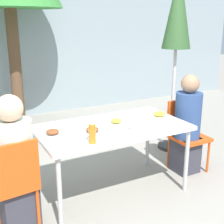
% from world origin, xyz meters
% --- Properties ---
extents(ground_plane, '(24.00, 24.00, 0.00)m').
position_xyz_m(ground_plane, '(0.00, 0.00, 0.00)').
color(ground_plane, gray).
extents(building_facade, '(10.00, 0.20, 3.00)m').
position_xyz_m(building_facade, '(0.00, 3.39, 1.50)').
color(building_facade, '#89999E').
rests_on(building_facade, ground).
extents(dining_table, '(1.54, 0.85, 0.75)m').
position_xyz_m(dining_table, '(0.00, 0.00, 0.70)').
color(dining_table, white).
rests_on(dining_table, ground).
extents(chair_left, '(0.44, 0.44, 0.87)m').
position_xyz_m(chair_left, '(-1.06, -0.20, 0.51)').
color(chair_left, '#E54C14').
rests_on(chair_left, ground).
extents(person_left, '(0.35, 0.35, 1.22)m').
position_xyz_m(person_left, '(-1.02, -0.12, 0.58)').
color(person_left, '#383842').
rests_on(person_left, ground).
extents(chair_right, '(0.40, 0.40, 0.87)m').
position_xyz_m(chair_right, '(1.07, 0.08, 0.51)').
color(chair_right, '#E54C14').
rests_on(chair_right, ground).
extents(person_right, '(0.31, 0.31, 1.21)m').
position_xyz_m(person_right, '(1.02, 0.00, 0.58)').
color(person_right, '#383842').
rests_on(person_right, ground).
extents(closed_umbrella, '(0.39, 0.39, 2.47)m').
position_xyz_m(closed_umbrella, '(1.32, 0.67, 1.86)').
color(closed_umbrella, '#333333').
rests_on(closed_umbrella, ground).
extents(plate_0, '(0.22, 0.22, 0.06)m').
position_xyz_m(plate_0, '(-0.27, -0.10, 0.78)').
color(plate_0, white).
rests_on(plate_0, dining_table).
extents(plate_1, '(0.22, 0.22, 0.06)m').
position_xyz_m(plate_1, '(-0.63, 0.02, 0.78)').
color(plate_1, white).
rests_on(plate_1, dining_table).
extents(plate_2, '(0.24, 0.24, 0.07)m').
position_xyz_m(plate_2, '(0.61, 0.01, 0.78)').
color(plate_2, white).
rests_on(plate_2, dining_table).
extents(plate_3, '(0.21, 0.21, 0.06)m').
position_xyz_m(plate_3, '(0.07, 0.03, 0.78)').
color(plate_3, white).
rests_on(plate_3, dining_table).
extents(bottle, '(0.07, 0.07, 0.20)m').
position_xyz_m(bottle, '(-0.37, -0.33, 0.85)').
color(bottle, '#B7751E').
rests_on(bottle, dining_table).
extents(drinking_cup, '(0.08, 0.08, 0.08)m').
position_xyz_m(drinking_cup, '(0.13, -0.22, 0.79)').
color(drinking_cup, silver).
rests_on(drinking_cup, dining_table).
extents(salad_bowl, '(0.19, 0.19, 0.05)m').
position_xyz_m(salad_bowl, '(-0.43, 0.17, 0.78)').
color(salad_bowl, white).
rests_on(salad_bowl, dining_table).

